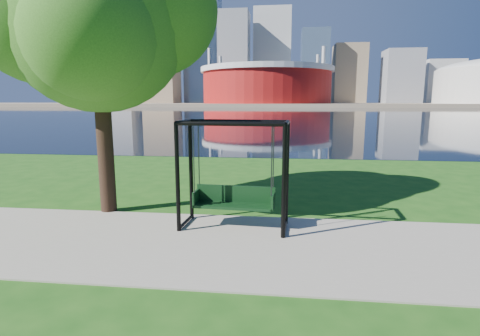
# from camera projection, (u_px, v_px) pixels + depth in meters

# --- Properties ---
(ground) EXTENTS (900.00, 900.00, 0.00)m
(ground) POSITION_uv_depth(u_px,v_px,m) (228.00, 237.00, 8.41)
(ground) COLOR #1E5114
(ground) RESTS_ON ground
(path) EXTENTS (120.00, 4.00, 0.03)m
(path) POSITION_uv_depth(u_px,v_px,m) (224.00, 244.00, 7.91)
(path) COLOR #9E937F
(path) RESTS_ON ground
(river) EXTENTS (900.00, 180.00, 0.02)m
(river) POSITION_uv_depth(u_px,v_px,m) (280.00, 112.00, 108.17)
(river) COLOR black
(river) RESTS_ON ground
(far_bank) EXTENTS (900.00, 228.00, 2.00)m
(far_bank) POSITION_uv_depth(u_px,v_px,m) (283.00, 104.00, 307.52)
(far_bank) COLOR #937F60
(far_bank) RESTS_ON ground
(stadium) EXTENTS (83.00, 83.00, 32.00)m
(stadium) POSITION_uv_depth(u_px,v_px,m) (267.00, 84.00, 236.91)
(stadium) COLOR maroon
(stadium) RESTS_ON far_bank
(skyline) EXTENTS (392.00, 66.00, 96.50)m
(skyline) POSITION_uv_depth(u_px,v_px,m) (278.00, 62.00, 315.02)
(skyline) COLOR gray
(skyline) RESTS_ON far_bank
(swing) EXTENTS (2.58, 1.25, 2.57)m
(swing) POSITION_uv_depth(u_px,v_px,m) (234.00, 177.00, 8.80)
(swing) COLOR black
(swing) RESTS_ON ground
(park_tree) EXTENTS (5.99, 5.41, 7.43)m
(park_tree) POSITION_uv_depth(u_px,v_px,m) (96.00, 16.00, 9.54)
(park_tree) COLOR black
(park_tree) RESTS_ON ground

